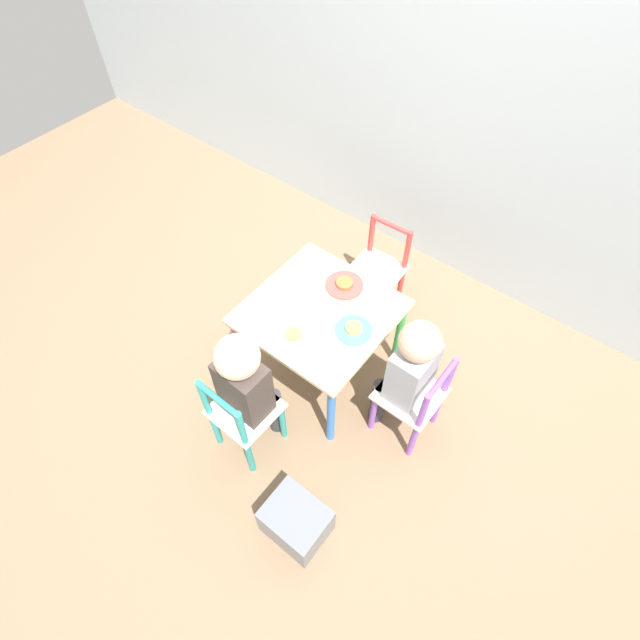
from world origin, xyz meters
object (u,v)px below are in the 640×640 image
object	(u,v)px
chair_red	(378,271)
child_front	(246,382)
plate_back	(344,285)
chair_teal	(242,415)
storage_bin	(296,521)
plate_front	(294,336)
plate_right	(354,330)
child_right	(408,368)
chair_purple	(414,399)
kids_table	(320,319)

from	to	relation	value
chair_red	child_front	xyz separation A→B (m)	(0.01, -0.99, 0.20)
plate_back	chair_teal	bearing A→B (deg)	-90.87
chair_teal	storage_bin	world-z (taller)	chair_teal
child_front	plate_front	bearing A→B (deg)	-90.75
child_front	plate_right	world-z (taller)	child_front
plate_back	chair_red	bearing A→B (deg)	93.58
chair_red	plate_back	size ratio (longest dim) A/B	3.05
plate_front	storage_bin	size ratio (longest dim) A/B	0.61
child_right	chair_purple	bearing A→B (deg)	90.00
chair_teal	chair_purple	xyz separation A→B (m)	(0.54, 0.52, 0.00)
child_right	plate_back	world-z (taller)	child_right
child_front	chair_red	bearing A→B (deg)	-88.14
chair_red	child_front	world-z (taller)	child_front
chair_purple	plate_front	xyz separation A→B (m)	(-0.53, -0.17, 0.21)
chair_purple	storage_bin	distance (m)	0.71
chair_purple	child_right	size ratio (longest dim) A/B	0.72
chair_purple	plate_right	world-z (taller)	chair_purple
chair_teal	plate_front	world-z (taller)	chair_teal
storage_bin	chair_red	bearing A→B (deg)	109.75
chair_purple	storage_bin	size ratio (longest dim) A/B	2.16
child_front	storage_bin	distance (m)	0.60
plate_front	plate_back	size ratio (longest dim) A/B	0.86
plate_right	plate_back	distance (m)	0.26
plate_right	storage_bin	size ratio (longest dim) A/B	0.65
chair_red	child_front	distance (m)	1.01
kids_table	chair_teal	size ratio (longest dim) A/B	1.15
child_front	plate_back	xyz separation A→B (m)	(0.01, 0.65, 0.01)
plate_right	plate_back	xyz separation A→B (m)	(-0.18, 0.18, 0.00)
chair_purple	child_right	world-z (taller)	child_right
plate_front	storage_bin	distance (m)	0.76
plate_front	storage_bin	xyz separation A→B (m)	(0.41, -0.50, -0.38)
chair_purple	storage_bin	bearing A→B (deg)	-8.45
child_right	plate_front	bearing A→B (deg)	-68.43
chair_red	plate_front	distance (m)	0.74
child_front	plate_right	bearing A→B (deg)	-111.26
chair_teal	chair_red	size ratio (longest dim) A/B	1.00
plate_back	child_front	bearing A→B (deg)	-90.84
child_right	storage_bin	world-z (taller)	child_right
plate_back	storage_bin	bearing A→B (deg)	-64.55
kids_table	storage_bin	world-z (taller)	kids_table
storage_bin	plate_right	bearing A→B (deg)	108.60
plate_front	plate_back	xyz separation A→B (m)	(0.00, 0.37, 0.00)
chair_purple	chair_teal	bearing A→B (deg)	-45.14
child_front	plate_front	distance (m)	0.28
chair_teal	child_right	distance (m)	0.73
plate_back	kids_table	bearing A→B (deg)	-90.00
child_right	storage_bin	bearing A→B (deg)	-3.36
kids_table	chair_red	world-z (taller)	chair_red
child_front	storage_bin	world-z (taller)	child_front
chair_red	plate_back	bearing A→B (deg)	-88.76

